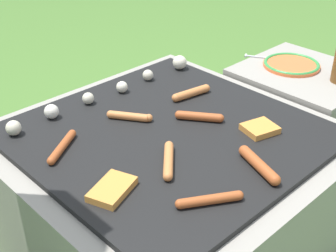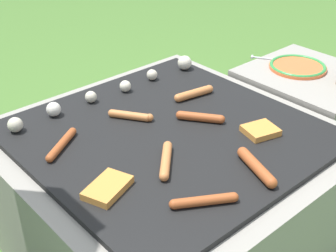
% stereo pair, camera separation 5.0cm
% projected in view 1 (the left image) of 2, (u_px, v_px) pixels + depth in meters
% --- Properties ---
extents(ground_plane, '(14.00, 14.00, 0.00)m').
position_uv_depth(ground_plane, '(168.00, 234.00, 1.66)').
color(ground_plane, '#47702D').
extents(grill, '(0.95, 0.95, 0.43)m').
position_uv_depth(grill, '(168.00, 187.00, 1.55)').
color(grill, gray).
rests_on(grill, ground_plane).
extents(side_ledge, '(0.44, 0.47, 0.43)m').
position_uv_depth(side_ledge, '(298.00, 118.00, 1.94)').
color(side_ledge, gray).
rests_on(side_ledge, ground_plane).
extents(sausage_mid_left, '(0.11, 0.13, 0.03)m').
position_uv_depth(sausage_mid_left, '(199.00, 116.00, 1.49)').
color(sausage_mid_left, '#A34C23').
rests_on(sausage_mid_left, grill).
extents(sausage_back_left, '(0.16, 0.05, 0.03)m').
position_uv_depth(sausage_back_left, '(191.00, 93.00, 1.64)').
color(sausage_back_left, '#C6753D').
rests_on(sausage_back_left, grill).
extents(sausage_front_right, '(0.13, 0.13, 0.03)m').
position_uv_depth(sausage_front_right, '(168.00, 160.00, 1.29)').
color(sausage_front_right, '#C6753D').
rests_on(sausage_front_right, grill).
extents(sausage_back_center, '(0.09, 0.13, 0.03)m').
position_uv_depth(sausage_back_center, '(129.00, 116.00, 1.50)').
color(sausage_back_center, '#C6753D').
rests_on(sausage_back_center, grill).
extents(sausage_front_center, '(0.15, 0.11, 0.02)m').
position_uv_depth(sausage_front_center, '(62.00, 147.00, 1.35)').
color(sausage_front_center, '#A34C23').
rests_on(sausage_front_center, grill).
extents(sausage_mid_right, '(0.08, 0.17, 0.03)m').
position_uv_depth(sausage_mid_right, '(259.00, 165.00, 1.26)').
color(sausage_mid_right, '#A34C23').
rests_on(sausage_mid_right, grill).
extents(sausage_front_left, '(0.15, 0.10, 0.02)m').
position_uv_depth(sausage_front_left, '(210.00, 200.00, 1.14)').
color(sausage_front_left, '#A34C23').
rests_on(sausage_front_left, grill).
extents(bread_slice_left, '(0.12, 0.11, 0.02)m').
position_uv_depth(bread_slice_left, '(260.00, 129.00, 1.44)').
color(bread_slice_left, '#D18438').
rests_on(bread_slice_left, grill).
extents(bread_slice_right, '(0.15, 0.12, 0.02)m').
position_uv_depth(bread_slice_right, '(112.00, 189.00, 1.18)').
color(bread_slice_right, '#D18438').
rests_on(bread_slice_right, grill).
extents(mushroom_row, '(0.77, 0.06, 0.06)m').
position_uv_depth(mushroom_row, '(112.00, 89.00, 1.64)').
color(mushroom_row, beige).
rests_on(mushroom_row, grill).
extents(plate_colorful, '(0.22, 0.22, 0.02)m').
position_uv_depth(plate_colorful, '(292.00, 64.00, 1.87)').
color(plate_colorful, orange).
rests_on(plate_colorful, side_ledge).
extents(fork_utensil, '(0.12, 0.19, 0.01)m').
position_uv_depth(fork_utensil, '(268.00, 58.00, 1.94)').
color(fork_utensil, silver).
rests_on(fork_utensil, side_ledge).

